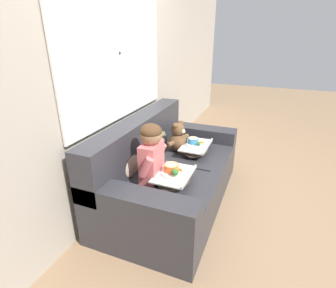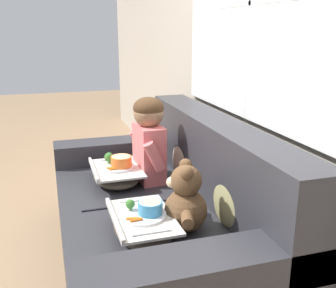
# 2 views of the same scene
# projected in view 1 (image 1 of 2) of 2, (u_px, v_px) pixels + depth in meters

# --- Properties ---
(ground_plane) EXTENTS (14.00, 14.00, 0.00)m
(ground_plane) POSITION_uv_depth(u_px,v_px,m) (173.00, 200.00, 2.81)
(ground_plane) COLOR #8E7051
(wall_back_with_window) EXTENTS (8.00, 0.08, 2.60)m
(wall_back_with_window) POSITION_uv_depth(u_px,v_px,m) (116.00, 72.00, 2.50)
(wall_back_with_window) COLOR #A89E8E
(wall_back_with_window) RESTS_ON ground_plane
(couch) EXTENTS (1.80, 0.98, 0.87)m
(couch) POSITION_uv_depth(u_px,v_px,m) (167.00, 173.00, 2.71)
(couch) COLOR #2D2D33
(couch) RESTS_ON ground_plane
(throw_pillow_behind_child) EXTENTS (0.34, 0.16, 0.35)m
(throw_pillow_behind_child) POSITION_uv_depth(u_px,v_px,m) (128.00, 159.00, 2.40)
(throw_pillow_behind_child) COLOR #C1B293
(throw_pillow_behind_child) RESTS_ON couch
(throw_pillow_behind_teddy) EXTENTS (0.34, 0.16, 0.35)m
(throw_pillow_behind_teddy) POSITION_uv_depth(u_px,v_px,m) (158.00, 134.00, 2.98)
(throw_pillow_behind_teddy) COLOR #898456
(throw_pillow_behind_teddy) RESTS_ON couch
(child_figure) EXTENTS (0.38, 0.19, 0.53)m
(child_figure) POSITION_uv_depth(u_px,v_px,m) (151.00, 150.00, 2.26)
(child_figure) COLOR #DB6666
(child_figure) RESTS_ON couch
(teddy_bear) EXTENTS (0.36, 0.27, 0.34)m
(teddy_bear) POSITION_uv_depth(u_px,v_px,m) (178.00, 139.00, 2.90)
(teddy_bear) COLOR brown
(teddy_bear) RESTS_ON couch
(lap_tray_child) EXTENTS (0.41, 0.29, 0.19)m
(lap_tray_child) POSITION_uv_depth(u_px,v_px,m) (174.00, 177.00, 2.28)
(lap_tray_child) COLOR #473D33
(lap_tray_child) RESTS_ON child_figure
(lap_tray_teddy) EXTENTS (0.43, 0.27, 0.17)m
(lap_tray_teddy) POSITION_uv_depth(u_px,v_px,m) (196.00, 148.00, 2.86)
(lap_tray_teddy) COLOR #473D33
(lap_tray_teddy) RESTS_ON teddy_bear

